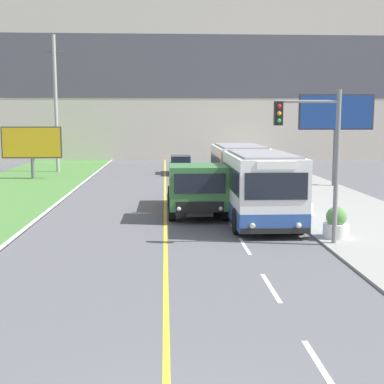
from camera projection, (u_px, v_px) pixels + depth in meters
lane_marking_centre at (191, 380)px, 9.02m from camera, size 2.88×140.00×0.01m
apartment_block_background at (164, 74)px, 59.39m from camera, size 80.00×8.04×18.64m
city_bus at (249, 180)px, 25.15m from camera, size 2.74×12.41×3.00m
dump_truck at (197, 189)px, 24.14m from camera, size 2.59×6.69×2.38m
car_distant at (181, 165)px, 42.86m from camera, size 1.80×4.30×1.45m
utility_pole_far at (56, 104)px, 43.52m from camera, size 1.80×0.28×11.07m
traffic_light_mast at (318, 147)px, 18.19m from camera, size 2.28×0.32×5.36m
billboard_large at (336, 116)px, 34.10m from camera, size 4.84×0.24×5.94m
billboard_small at (32, 143)px, 38.71m from camera, size 4.31×0.24×3.82m
planter_round_near at (336, 224)px, 19.47m from camera, size 0.93×0.93×1.14m
planter_round_second at (303, 204)px, 24.25m from camera, size 0.91×0.91×1.08m
planter_round_third at (280, 189)px, 29.02m from camera, size 0.91×0.91×1.11m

